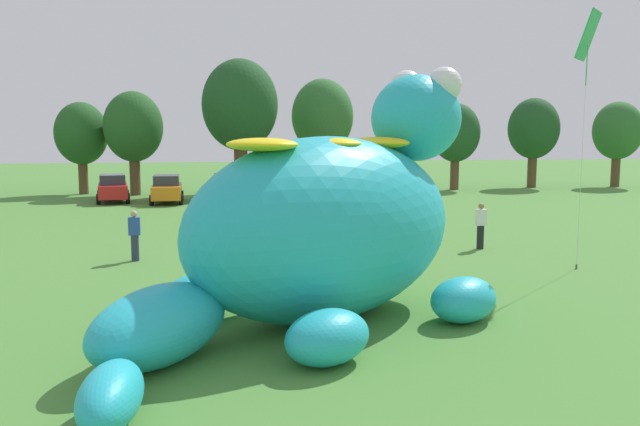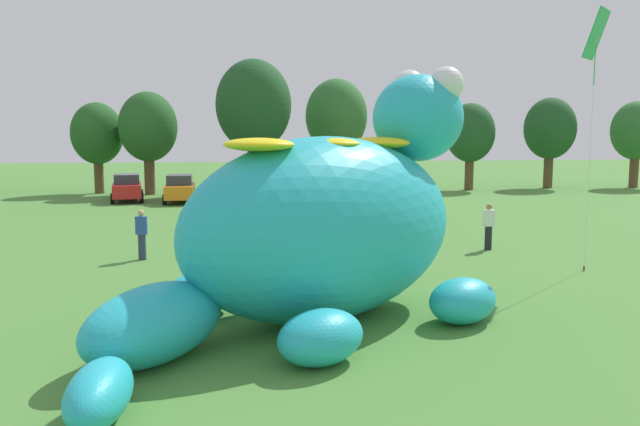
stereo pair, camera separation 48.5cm
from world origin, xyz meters
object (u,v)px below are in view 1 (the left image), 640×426
car_red (113,188)px  spectator_wandering (367,210)px  car_orange (167,189)px  giant_inflatable_creature (327,226)px  box_truck (367,173)px  spectator_mid_field (481,226)px  car_silver (280,186)px  spectator_by_cars (244,192)px  tethered_flying_kite (588,39)px  car_white (228,187)px  spectator_near_inflatable (135,236)px

car_red → spectator_wandering: car_red is taller
car_orange → giant_inflatable_creature: bearing=-78.3°
box_truck → spectator_mid_field: bearing=-91.1°
giant_inflatable_creature → box_truck: (7.56, 27.06, -0.57)m
car_red → box_truck: (16.26, 0.14, 0.74)m
car_silver → spectator_wandering: 13.51m
car_silver → spectator_by_cars: (-2.51, -3.82, -0.01)m
spectator_wandering → tethered_flying_kite: size_ratio=0.22×
box_truck → tethered_flying_kite: tethered_flying_kite is taller
car_silver → box_truck: size_ratio=0.66×
car_white → car_silver: same height
giant_inflatable_creature → car_white: size_ratio=2.31×
car_orange → car_white: bearing=9.0°
spectator_near_inflatable → tethered_flying_kite: bearing=-14.8°
giant_inflatable_creature → tethered_flying_kite: 10.81m
car_orange → spectator_wandering: 15.66m
car_orange → box_truck: 13.00m
car_red → spectator_by_cars: (7.92, -4.04, -0.01)m
giant_inflatable_creature → box_truck: giant_inflatable_creature is taller
box_truck → spectator_mid_field: (-0.36, -19.22, -0.75)m
car_orange → spectator_near_inflatable: bearing=-89.5°
car_red → spectator_near_inflatable: car_red is taller
car_red → spectator_near_inflatable: size_ratio=2.52×
spectator_mid_field → car_orange: bearing=125.0°
box_truck → tethered_flying_kite: (1.19, -23.07, 5.50)m
spectator_by_cars → car_red: bearing=153.0°
car_red → tethered_flying_kite: tethered_flying_kite is taller
car_orange → spectator_by_cars: car_orange is taller
spectator_mid_field → tethered_flying_kite: bearing=-68.0°
spectator_near_inflatable → spectator_wandering: same height
car_white → spectator_wandering: 14.23m
spectator_wandering → spectator_by_cars: bearing=118.0°
box_truck → tethered_flying_kite: bearing=-87.0°
car_silver → spectator_wandering: (2.51, -13.28, -0.01)m
car_white → spectator_mid_field: (8.79, -18.55, -0.01)m
car_silver → spectator_mid_field: bearing=-73.8°
giant_inflatable_creature → car_silver: bearing=86.3°
car_white → spectator_by_cars: (0.82, -3.52, -0.01)m
car_red → box_truck: bearing=0.5°
car_red → spectator_near_inflatable: bearing=-79.7°
giant_inflatable_creature → spectator_wandering: size_ratio=5.85×
spectator_mid_field → car_white: bearing=115.4°
giant_inflatable_creature → car_red: (-8.70, 26.92, -1.32)m
tethered_flying_kite → car_red: bearing=127.3°
spectator_near_inflatable → spectator_mid_field: same height
spectator_near_inflatable → spectator_by_cars: size_ratio=1.00×
giant_inflatable_creature → spectator_by_cars: size_ratio=5.85×
spectator_mid_field → tethered_flying_kite: 7.50m
car_white → box_truck: (9.15, 0.67, 0.74)m
car_white → car_silver: 3.34m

